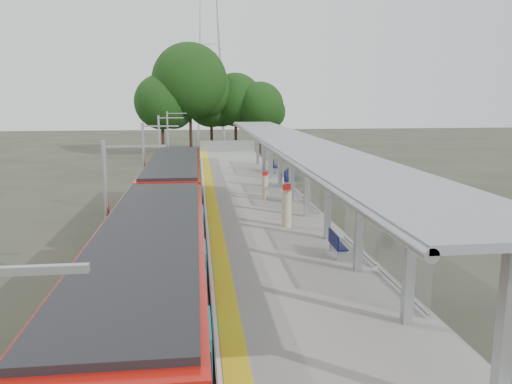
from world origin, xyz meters
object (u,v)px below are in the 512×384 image
info_pillar_near (287,208)px  litter_bin (287,195)px  bench_near (336,243)px  bench_mid (288,178)px  train (167,221)px  bench_far (273,165)px  info_pillar_far (265,188)px

info_pillar_near → litter_bin: 5.44m
bench_near → bench_mid: 14.65m
train → bench_near: 6.52m
bench_far → info_pillar_near: (-1.94, -16.68, 0.27)m
bench_near → bench_far: size_ratio=0.85×
bench_far → info_pillar_far: bearing=-102.8°
bench_far → train: bearing=-111.9°
info_pillar_near → train: bearing=-174.4°
bench_near → bench_mid: bearing=87.5°
bench_far → litter_bin: bench_far is taller
bench_near → litter_bin: (-0.06, 9.82, -0.06)m
train → litter_bin: size_ratio=32.10×
bench_mid → info_pillar_near: 10.32m
bench_far → bench_mid: bearing=-91.7°
bench_mid → bench_far: 6.54m
bench_near → bench_far: bench_far is taller
bench_mid → litter_bin: bench_mid is taller
train → info_pillar_near: train is taller
bench_far → bench_near: bearing=-94.0°
bench_far → info_pillar_far: 10.73m
bench_mid → info_pillar_near: (-1.94, -10.14, 0.24)m
bench_far → info_pillar_near: size_ratio=0.82×
bench_mid → info_pillar_near: size_ratio=0.91×
train → litter_bin: (6.15, 7.92, -0.62)m
train → bench_mid: (7.10, 12.72, -0.44)m
info_pillar_near → litter_bin: info_pillar_near is taller
info_pillar_far → bench_mid: bearing=45.2°
bench_mid → litter_bin: size_ratio=2.06×
bench_near → info_pillar_near: size_ratio=0.70×
bench_near → bench_far: bearing=88.5°
bench_near → info_pillar_near: 4.62m
train → bench_mid: train is taller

